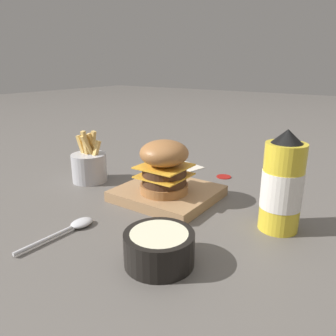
{
  "coord_description": "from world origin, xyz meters",
  "views": [
    {
      "loc": [
        0.36,
        -0.58,
        0.3
      ],
      "look_at": [
        -0.05,
        0.0,
        0.07
      ],
      "focal_mm": 35.0,
      "sensor_mm": 36.0,
      "label": 1
    }
  ],
  "objects_px": {
    "burger": "(164,166)",
    "serving_board": "(168,193)",
    "side_bowl": "(159,247)",
    "spoon": "(74,226)",
    "fries_basket": "(89,166)",
    "ketchup_bottle": "(282,185)"
  },
  "relations": [
    {
      "from": "serving_board",
      "to": "spoon",
      "type": "xyz_separation_m",
      "value": [
        -0.06,
        -0.23,
        -0.01
      ]
    },
    {
      "from": "ketchup_bottle",
      "to": "fries_basket",
      "type": "xyz_separation_m",
      "value": [
        -0.5,
        -0.02,
        -0.05
      ]
    },
    {
      "from": "serving_board",
      "to": "burger",
      "type": "distance_m",
      "value": 0.08
    },
    {
      "from": "serving_board",
      "to": "side_bowl",
      "type": "xyz_separation_m",
      "value": [
        0.14,
        -0.22,
        0.02
      ]
    },
    {
      "from": "burger",
      "to": "fries_basket",
      "type": "distance_m",
      "value": 0.25
    },
    {
      "from": "burger",
      "to": "ketchup_bottle",
      "type": "xyz_separation_m",
      "value": [
        0.25,
        0.02,
        0.0
      ]
    },
    {
      "from": "fries_basket",
      "to": "spoon",
      "type": "bearing_deg",
      "value": -48.44
    },
    {
      "from": "side_bowl",
      "to": "spoon",
      "type": "bearing_deg",
      "value": -178.69
    },
    {
      "from": "side_bowl",
      "to": "fries_basket",
      "type": "bearing_deg",
      "value": 152.18
    },
    {
      "from": "ketchup_bottle",
      "to": "spoon",
      "type": "bearing_deg",
      "value": -144.27
    },
    {
      "from": "burger",
      "to": "fries_basket",
      "type": "xyz_separation_m",
      "value": [
        -0.25,
        -0.0,
        -0.04
      ]
    },
    {
      "from": "ketchup_bottle",
      "to": "side_bowl",
      "type": "height_order",
      "value": "ketchup_bottle"
    },
    {
      "from": "serving_board",
      "to": "fries_basket",
      "type": "relative_size",
      "value": 1.55
    },
    {
      "from": "fries_basket",
      "to": "side_bowl",
      "type": "distance_m",
      "value": 0.43
    },
    {
      "from": "burger",
      "to": "side_bowl",
      "type": "height_order",
      "value": "burger"
    },
    {
      "from": "serving_board",
      "to": "side_bowl",
      "type": "bearing_deg",
      "value": -57.97
    },
    {
      "from": "serving_board",
      "to": "ketchup_bottle",
      "type": "distance_m",
      "value": 0.27
    },
    {
      "from": "ketchup_bottle",
      "to": "fries_basket",
      "type": "bearing_deg",
      "value": -177.43
    },
    {
      "from": "burger",
      "to": "spoon",
      "type": "distance_m",
      "value": 0.23
    },
    {
      "from": "burger",
      "to": "serving_board",
      "type": "bearing_deg",
      "value": 103.93
    },
    {
      "from": "serving_board",
      "to": "side_bowl",
      "type": "distance_m",
      "value": 0.26
    },
    {
      "from": "side_bowl",
      "to": "burger",
      "type": "bearing_deg",
      "value": 123.75
    }
  ]
}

